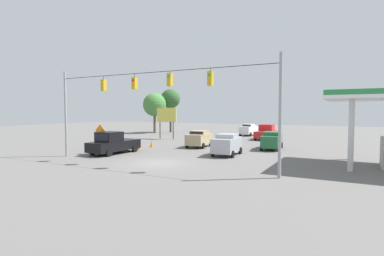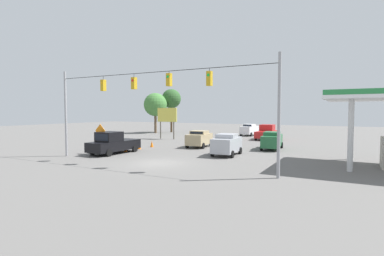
{
  "view_description": "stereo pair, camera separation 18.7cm",
  "coord_description": "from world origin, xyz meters",
  "px_view_note": "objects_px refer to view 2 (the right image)",
  "views": [
    {
      "loc": [
        -13.16,
        19.28,
        4.08
      ],
      "look_at": [
        1.31,
        -8.0,
        2.32
      ],
      "focal_mm": 28.0,
      "sensor_mm": 36.0,
      "label": 1
    },
    {
      "loc": [
        -13.32,
        19.19,
        4.08
      ],
      "look_at": [
        1.31,
        -8.0,
        2.32
      ],
      "focal_mm": 28.0,
      "sensor_mm": 36.0,
      "label": 2
    }
  ],
  "objects_px": {
    "sedan_white_withflow_deep": "(249,130)",
    "sedan_tan_withflow_mid": "(199,138)",
    "traffic_cone_second": "(139,146)",
    "pickup_truck_red_oncoming_deep": "(266,133)",
    "traffic_cone_nearest": "(126,148)",
    "pickup_truck_black_parked_shoulder": "(113,143)",
    "overhead_signal_span": "(151,100)",
    "traffic_cone_third": "(152,144)",
    "sedan_silver_crossing_near": "(227,144)",
    "tree_horizon_left": "(171,99)",
    "roadside_billboard": "(167,117)",
    "sedan_green_oncoming_far": "(272,140)",
    "work_zone_sign": "(100,133)",
    "tree_horizon_right": "(155,105)"
  },
  "relations": [
    {
      "from": "tree_horizon_left",
      "to": "tree_horizon_right",
      "type": "height_order",
      "value": "tree_horizon_left"
    },
    {
      "from": "sedan_tan_withflow_mid",
      "to": "traffic_cone_nearest",
      "type": "bearing_deg",
      "value": 55.95
    },
    {
      "from": "traffic_cone_third",
      "to": "traffic_cone_second",
      "type": "bearing_deg",
      "value": 86.55
    },
    {
      "from": "pickup_truck_black_parked_shoulder",
      "to": "traffic_cone_second",
      "type": "height_order",
      "value": "pickup_truck_black_parked_shoulder"
    },
    {
      "from": "pickup_truck_red_oncoming_deep",
      "to": "work_zone_sign",
      "type": "bearing_deg",
      "value": 64.87
    },
    {
      "from": "traffic_cone_second",
      "to": "sedan_silver_crossing_near",
      "type": "bearing_deg",
      "value": -178.29
    },
    {
      "from": "sedan_white_withflow_deep",
      "to": "pickup_truck_black_parked_shoulder",
      "type": "xyz_separation_m",
      "value": [
        5.12,
        26.46,
        -0.02
      ]
    },
    {
      "from": "work_zone_sign",
      "to": "tree_horizon_right",
      "type": "xyz_separation_m",
      "value": [
        10.96,
        -24.54,
        3.23
      ]
    },
    {
      "from": "overhead_signal_span",
      "to": "traffic_cone_second",
      "type": "xyz_separation_m",
      "value": [
        6.78,
        -7.08,
        -4.52
      ]
    },
    {
      "from": "overhead_signal_span",
      "to": "traffic_cone_third",
      "type": "xyz_separation_m",
      "value": [
        6.66,
        -9.19,
        -4.52
      ]
    },
    {
      "from": "traffic_cone_nearest",
      "to": "traffic_cone_third",
      "type": "relative_size",
      "value": 1.0
    },
    {
      "from": "pickup_truck_red_oncoming_deep",
      "to": "traffic_cone_second",
      "type": "relative_size",
      "value": 7.38
    },
    {
      "from": "overhead_signal_span",
      "to": "sedan_silver_crossing_near",
      "type": "xyz_separation_m",
      "value": [
        -3.13,
        -7.37,
        -3.85
      ]
    },
    {
      "from": "pickup_truck_red_oncoming_deep",
      "to": "sedan_green_oncoming_far",
      "type": "bearing_deg",
      "value": 107.22
    },
    {
      "from": "sedan_tan_withflow_mid",
      "to": "roadside_billboard",
      "type": "distance_m",
      "value": 10.98
    },
    {
      "from": "traffic_cone_second",
      "to": "traffic_cone_third",
      "type": "distance_m",
      "value": 2.11
    },
    {
      "from": "pickup_truck_red_oncoming_deep",
      "to": "work_zone_sign",
      "type": "relative_size",
      "value": 1.84
    },
    {
      "from": "sedan_tan_withflow_mid",
      "to": "work_zone_sign",
      "type": "distance_m",
      "value": 10.99
    },
    {
      "from": "sedan_green_oncoming_far",
      "to": "traffic_cone_third",
      "type": "xyz_separation_m",
      "value": [
        12.45,
        4.44,
        -0.62
      ]
    },
    {
      "from": "tree_horizon_left",
      "to": "traffic_cone_second",
      "type": "bearing_deg",
      "value": 114.47
    },
    {
      "from": "overhead_signal_span",
      "to": "tree_horizon_left",
      "type": "relative_size",
      "value": 2.3
    },
    {
      "from": "tree_horizon_left",
      "to": "sedan_green_oncoming_far",
      "type": "bearing_deg",
      "value": 144.15
    },
    {
      "from": "tree_horizon_right",
      "to": "traffic_cone_third",
      "type": "bearing_deg",
      "value": 124.14
    },
    {
      "from": "traffic_cone_nearest",
      "to": "work_zone_sign",
      "type": "distance_m",
      "value": 2.98
    },
    {
      "from": "sedan_green_oncoming_far",
      "to": "tree_horizon_left",
      "type": "relative_size",
      "value": 0.57
    },
    {
      "from": "sedan_silver_crossing_near",
      "to": "sedan_tan_withflow_mid",
      "type": "relative_size",
      "value": 0.99
    },
    {
      "from": "sedan_green_oncoming_far",
      "to": "traffic_cone_third",
      "type": "distance_m",
      "value": 13.23
    },
    {
      "from": "pickup_truck_black_parked_shoulder",
      "to": "pickup_truck_red_oncoming_deep",
      "type": "height_order",
      "value": "same"
    },
    {
      "from": "roadside_billboard",
      "to": "traffic_cone_third",
      "type": "bearing_deg",
      "value": 112.94
    },
    {
      "from": "sedan_tan_withflow_mid",
      "to": "traffic_cone_second",
      "type": "xyz_separation_m",
      "value": [
        4.84,
        4.69,
        -0.62
      ]
    },
    {
      "from": "sedan_silver_crossing_near",
      "to": "traffic_cone_second",
      "type": "height_order",
      "value": "sedan_silver_crossing_near"
    },
    {
      "from": "traffic_cone_second",
      "to": "pickup_truck_red_oncoming_deep",
      "type": "bearing_deg",
      "value": -117.94
    },
    {
      "from": "sedan_white_withflow_deep",
      "to": "work_zone_sign",
      "type": "relative_size",
      "value": 1.44
    },
    {
      "from": "sedan_tan_withflow_mid",
      "to": "traffic_cone_third",
      "type": "relative_size",
      "value": 5.93
    },
    {
      "from": "sedan_white_withflow_deep",
      "to": "traffic_cone_nearest",
      "type": "bearing_deg",
      "value": 78.82
    },
    {
      "from": "sedan_silver_crossing_near",
      "to": "traffic_cone_third",
      "type": "height_order",
      "value": "sedan_silver_crossing_near"
    },
    {
      "from": "pickup_truck_black_parked_shoulder",
      "to": "overhead_signal_span",
      "type": "bearing_deg",
      "value": 154.92
    },
    {
      "from": "sedan_white_withflow_deep",
      "to": "sedan_tan_withflow_mid",
      "type": "bearing_deg",
      "value": 89.39
    },
    {
      "from": "traffic_cone_second",
      "to": "tree_horizon_left",
      "type": "relative_size",
      "value": 0.09
    },
    {
      "from": "traffic_cone_third",
      "to": "roadside_billboard",
      "type": "bearing_deg",
      "value": -67.06
    },
    {
      "from": "work_zone_sign",
      "to": "tree_horizon_right",
      "type": "bearing_deg",
      "value": -65.94
    },
    {
      "from": "sedan_white_withflow_deep",
      "to": "sedan_tan_withflow_mid",
      "type": "distance_m",
      "value": 17.92
    },
    {
      "from": "sedan_white_withflow_deep",
      "to": "traffic_cone_nearest",
      "type": "xyz_separation_m",
      "value": [
        4.92,
        24.92,
        -0.64
      ]
    },
    {
      "from": "work_zone_sign",
      "to": "traffic_cone_second",
      "type": "bearing_deg",
      "value": -103.19
    },
    {
      "from": "traffic_cone_nearest",
      "to": "pickup_truck_black_parked_shoulder",
      "type": "bearing_deg",
      "value": 82.68
    },
    {
      "from": "sedan_silver_crossing_near",
      "to": "traffic_cone_nearest",
      "type": "bearing_deg",
      "value": 14.93
    },
    {
      "from": "sedan_green_oncoming_far",
      "to": "traffic_cone_nearest",
      "type": "bearing_deg",
      "value": 35.42
    },
    {
      "from": "traffic_cone_nearest",
      "to": "traffic_cone_second",
      "type": "relative_size",
      "value": 1.0
    },
    {
      "from": "traffic_cone_second",
      "to": "tree_horizon_left",
      "type": "height_order",
      "value": "tree_horizon_left"
    },
    {
      "from": "roadside_billboard",
      "to": "tree_horizon_right",
      "type": "bearing_deg",
      "value": -46.76
    }
  ]
}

